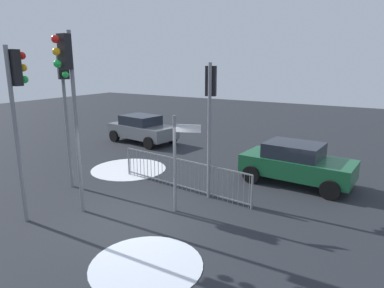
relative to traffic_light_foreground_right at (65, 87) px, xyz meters
The scene contains 11 objects.
ground_plane 4.90m from the traffic_light_foreground_right, 16.13° to the right, with size 60.00×60.00×0.00m, color #26282D.
traffic_light_foreground_right is the anchor object (origin of this frame).
traffic_light_rear_right 4.76m from the traffic_light_foreground_right, 22.68° to the left, with size 0.37×0.55×4.24m.
traffic_light_mid_right 2.43m from the traffic_light_foreground_right, 67.27° to the right, with size 0.33×0.57×4.65m.
traffic_light_rear_left 2.20m from the traffic_light_foreground_right, 35.80° to the right, with size 0.33×0.57×5.05m.
direction_sign_post 4.57m from the traffic_light_foreground_right, ahead, with size 0.75×0.32×2.82m.
pedestrian_guard_railing 4.77m from the traffic_light_foreground_right, 28.56° to the left, with size 5.31×0.63×1.07m.
car_green_near 8.29m from the traffic_light_foreground_right, 34.41° to the left, with size 3.90×2.12×1.47m.
car_grey_mid 7.54m from the traffic_light_foreground_right, 109.35° to the left, with size 3.99×2.35×1.47m.
snow_patch_kerb 6.58m from the traffic_light_foreground_right, 24.75° to the right, with size 2.44×2.44×0.01m, color silver.
snow_patch_island 4.33m from the traffic_light_foreground_right, 84.91° to the left, with size 3.01×3.01×0.01m, color white.
Camera 1 is at (5.94, -6.43, 4.23)m, focal length 31.86 mm.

